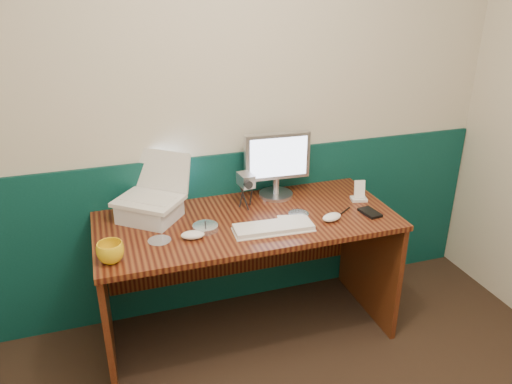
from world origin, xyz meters
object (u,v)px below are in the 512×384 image
object	(u,v)px
monitor	(276,166)
keyboard	(273,228)
desk	(248,278)
camcorder	(246,193)
mug	(110,252)
laptop	(147,179)

from	to	relation	value
monitor	keyboard	xyz separation A→B (m)	(-0.16, -0.40, -0.18)
desk	monitor	xyz separation A→B (m)	(0.25, 0.24, 0.56)
desk	camcorder	world-z (taller)	camcorder
monitor	mug	bearing A→B (deg)	-151.37
desk	monitor	world-z (taller)	monitor
camcorder	desk	bearing A→B (deg)	-110.25
mug	monitor	bearing A→B (deg)	25.30
keyboard	camcorder	bearing A→B (deg)	103.68
keyboard	camcorder	size ratio (longest dim) A/B	2.22
laptop	mug	xyz separation A→B (m)	(-0.22, -0.38, -0.19)
mug	camcorder	bearing A→B (deg)	25.43
desk	keyboard	size ratio (longest dim) A/B	3.95
desk	camcorder	size ratio (longest dim) A/B	8.77
monitor	camcorder	distance (m)	0.26
desk	keyboard	distance (m)	0.43
monitor	keyboard	size ratio (longest dim) A/B	0.93
desk	keyboard	bearing A→B (deg)	-61.29
laptop	keyboard	world-z (taller)	laptop
laptop	mug	bearing A→B (deg)	-81.56
monitor	keyboard	bearing A→B (deg)	-108.47
mug	keyboard	bearing A→B (deg)	4.04
laptop	monitor	distance (m)	0.75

